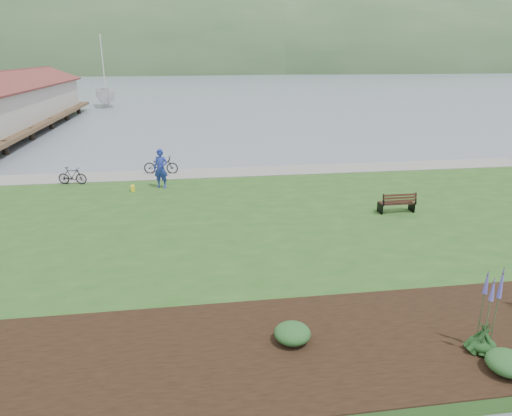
{
  "coord_description": "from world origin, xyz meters",
  "views": [
    {
      "loc": [
        -3.37,
        -18.6,
        6.92
      ],
      "look_at": [
        -0.97,
        -2.24,
        1.3
      ],
      "focal_mm": 32.0,
      "sensor_mm": 36.0,
      "label": 1
    }
  ],
  "objects": [
    {
      "name": "ground",
      "position": [
        0.0,
        0.0,
        0.0
      ],
      "size": [
        600.0,
        600.0,
        0.0
      ],
      "primitive_type": "plane",
      "color": "slate",
      "rests_on": "ground"
    },
    {
      "name": "lawn",
      "position": [
        0.0,
        -2.0,
        0.2
      ],
      "size": [
        34.0,
        20.0,
        0.4
      ],
      "primitive_type": "cube",
      "color": "#26511C",
      "rests_on": "ground"
    },
    {
      "name": "shoreline_path",
      "position": [
        0.0,
        6.9,
        0.42
      ],
      "size": [
        34.0,
        2.2,
        0.03
      ],
      "primitive_type": "cube",
      "color": "gray",
      "rests_on": "lawn"
    },
    {
      "name": "garden_bed",
      "position": [
        3.0,
        -9.8,
        0.42
      ],
      "size": [
        24.0,
        4.4,
        0.04
      ],
      "primitive_type": "cube",
      "color": "black",
      "rests_on": "lawn"
    },
    {
      "name": "far_hillside",
      "position": [
        20.0,
        170.0,
        0.0
      ],
      "size": [
        580.0,
        80.0,
        38.0
      ],
      "primitive_type": null,
      "color": "#32542F",
      "rests_on": "ground"
    },
    {
      "name": "pier_pavilion",
      "position": [
        -20.0,
        27.52,
        2.64
      ],
      "size": [
        8.0,
        36.0,
        5.4
      ],
      "color": "#4C3826",
      "rests_on": "ground"
    },
    {
      "name": "park_bench",
      "position": [
        5.33,
        -1.11,
        0.86
      ],
      "size": [
        1.52,
        0.64,
        0.93
      ],
      "rotation": [
        0.0,
        0.0,
        0.02
      ],
      "color": "black",
      "rests_on": "lawn"
    },
    {
      "name": "person",
      "position": [
        -4.87,
        4.31,
        1.57
      ],
      "size": [
        0.99,
        0.83,
        2.34
      ],
      "primitive_type": "imported",
      "rotation": [
        0.0,
        0.0,
        -0.32
      ],
      "color": "#213198",
      "rests_on": "lawn"
    },
    {
      "name": "bicycle_a",
      "position": [
        -5.05,
        7.2,
        0.91
      ],
      "size": [
        0.94,
        2.02,
        1.02
      ],
      "primitive_type": "imported",
      "rotation": [
        0.0,
        0.0,
        1.43
      ],
      "color": "black",
      "rests_on": "lawn"
    },
    {
      "name": "bicycle_b",
      "position": [
        -9.52,
        5.62,
        0.85
      ],
      "size": [
        0.72,
        1.57,
        0.91
      ],
      "primitive_type": "imported",
      "rotation": [
        0.0,
        0.0,
        1.38
      ],
      "color": "black",
      "rests_on": "lawn"
    },
    {
      "name": "sailboat",
      "position": [
        -14.29,
        47.1,
        0.0
      ],
      "size": [
        13.92,
        14.06,
        29.57
      ],
      "primitive_type": "imported",
      "rotation": [
        0.0,
        0.0,
        0.28
      ],
      "color": "silver",
      "rests_on": "ground"
    },
    {
      "name": "pannier",
      "position": [
        -6.28,
        3.86,
        0.55
      ],
      "size": [
        0.2,
        0.29,
        0.29
      ],
      "primitive_type": "cube",
      "rotation": [
        0.0,
        0.0,
        0.1
      ],
      "color": "yellow",
      "rests_on": "lawn"
    },
    {
      "name": "echium_0",
      "position": [
        3.06,
        -10.56,
        1.3
      ],
      "size": [
        0.62,
        0.62,
        2.26
      ],
      "color": "#133615",
      "rests_on": "garden_bed"
    },
    {
      "name": "shrub_0",
      "position": [
        -1.18,
        -9.59,
        0.66
      ],
      "size": [
        0.87,
        0.87,
        0.44
      ],
      "primitive_type": "ellipsoid",
      "color": "#1E4C21",
      "rests_on": "garden_bed"
    },
    {
      "name": "shrub_1",
      "position": [
        3.13,
        -11.33,
        0.66
      ],
      "size": [
        0.89,
        0.89,
        0.45
      ],
      "primitive_type": "ellipsoid",
      "color": "#1E4C21",
      "rests_on": "garden_bed"
    }
  ]
}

